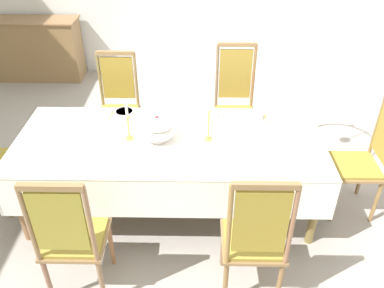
# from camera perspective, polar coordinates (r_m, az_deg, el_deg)

# --- Properties ---
(ground) EXTENTS (7.53, 6.18, 0.04)m
(ground) POSITION_cam_1_polar(r_m,az_deg,el_deg) (3.96, -2.89, -7.99)
(ground) COLOR gray
(dining_table) EXTENTS (2.62, 1.10, 0.74)m
(dining_table) POSITION_cam_1_polar(r_m,az_deg,el_deg) (3.47, -3.28, -0.36)
(dining_table) COLOR #8C6240
(dining_table) RESTS_ON ground
(tablecloth) EXTENTS (2.64, 1.12, 0.38)m
(tablecloth) POSITION_cam_1_polar(r_m,az_deg,el_deg) (3.49, -3.27, -0.68)
(tablecloth) COLOR white
(tablecloth) RESTS_ON dining_table
(chair_south_a) EXTENTS (0.44, 0.42, 1.13)m
(chair_south_a) POSITION_cam_1_polar(r_m,az_deg,el_deg) (2.93, -16.88, -12.41)
(chair_south_a) COLOR olive
(chair_south_a) RESTS_ON ground
(chair_north_a) EXTENTS (0.44, 0.42, 1.12)m
(chair_north_a) POSITION_cam_1_polar(r_m,az_deg,el_deg) (4.42, -10.47, 5.63)
(chair_north_a) COLOR #90623E
(chair_north_a) RESTS_ON ground
(chair_south_b) EXTENTS (0.44, 0.42, 1.16)m
(chair_south_b) POSITION_cam_1_polar(r_m,az_deg,el_deg) (2.82, 8.97, -13.00)
(chair_south_b) COLOR brown
(chair_south_b) RESTS_ON ground
(chair_north_b) EXTENTS (0.44, 0.42, 1.22)m
(chair_north_b) POSITION_cam_1_polar(r_m,az_deg,el_deg) (4.34, 6.10, 5.99)
(chair_north_b) COLOR olive
(chair_north_b) RESTS_ON ground
(chair_head_east) EXTENTS (0.42, 0.44, 1.08)m
(chair_head_east) POSITION_cam_1_polar(r_m,az_deg,el_deg) (3.82, 23.38, -1.95)
(chair_head_east) COLOR olive
(chair_head_east) RESTS_ON ground
(soup_tureen) EXTENTS (0.29, 0.29, 0.23)m
(soup_tureen) POSITION_cam_1_polar(r_m,az_deg,el_deg) (3.38, -4.98, 2.26)
(soup_tureen) COLOR silver
(soup_tureen) RESTS_ON tablecloth
(candlestick_west) EXTENTS (0.07, 0.07, 0.34)m
(candlestick_west) POSITION_cam_1_polar(r_m,az_deg,el_deg) (3.40, -9.08, 2.57)
(candlestick_west) COLOR gold
(candlestick_west) RESTS_ON tablecloth
(candlestick_east) EXTENTS (0.07, 0.07, 0.39)m
(candlestick_east) POSITION_cam_1_polar(r_m,az_deg,el_deg) (3.34, 2.39, 2.92)
(candlestick_east) COLOR gold
(candlestick_east) RESTS_ON tablecloth
(bowl_near_left) EXTENTS (0.19, 0.19, 0.05)m
(bowl_near_left) POSITION_cam_1_polar(r_m,az_deg,el_deg) (3.76, 8.58, 4.00)
(bowl_near_left) COLOR silver
(bowl_near_left) RESTS_ON tablecloth
(bowl_near_right) EXTENTS (0.19, 0.19, 0.05)m
(bowl_near_right) POSITION_cam_1_polar(r_m,az_deg,el_deg) (3.83, -9.63, 4.42)
(bowl_near_right) COLOR silver
(bowl_near_right) RESTS_ON tablecloth
(bowl_far_left) EXTENTS (0.19, 0.19, 0.04)m
(bowl_far_left) POSITION_cam_1_polar(r_m,az_deg,el_deg) (3.78, 2.32, 4.48)
(bowl_far_left) COLOR silver
(bowl_far_left) RESTS_ON tablecloth
(spoon_primary) EXTENTS (0.03, 0.18, 0.01)m
(spoon_primary) POSITION_cam_1_polar(r_m,az_deg,el_deg) (3.82, 10.41, 3.89)
(spoon_primary) COLOR gold
(spoon_primary) RESTS_ON tablecloth
(spoon_secondary) EXTENTS (0.03, 0.18, 0.01)m
(spoon_secondary) POSITION_cam_1_polar(r_m,az_deg,el_deg) (3.88, -11.35, 4.33)
(spoon_secondary) COLOR gold
(spoon_secondary) RESTS_ON tablecloth
(sideboard) EXTENTS (1.44, 0.48, 0.90)m
(sideboard) POSITION_cam_1_polar(r_m,az_deg,el_deg) (6.63, -21.68, 12.46)
(sideboard) COLOR olive
(sideboard) RESTS_ON ground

